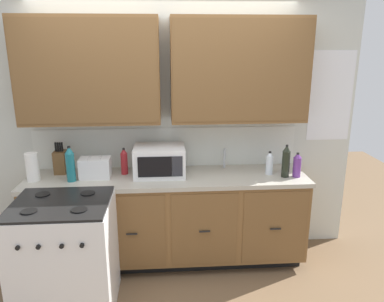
% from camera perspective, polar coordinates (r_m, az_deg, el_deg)
% --- Properties ---
extents(ground_plane, '(8.00, 8.00, 0.00)m').
position_cam_1_polar(ground_plane, '(3.75, -3.45, -18.56)').
color(ground_plane, brown).
extents(wall_unit, '(3.83, 0.40, 2.56)m').
position_cam_1_polar(wall_unit, '(3.62, -3.97, 8.54)').
color(wall_unit, silver).
rests_on(wall_unit, ground_plane).
extents(counter_run, '(2.66, 0.64, 0.91)m').
position_cam_1_polar(counter_run, '(3.77, -3.61, -10.11)').
color(counter_run, black).
rests_on(counter_run, ground_plane).
extents(stove_range, '(0.76, 0.68, 0.95)m').
position_cam_1_polar(stove_range, '(3.32, -18.54, -14.82)').
color(stove_range, white).
rests_on(stove_range, ground_plane).
extents(microwave, '(0.48, 0.37, 0.28)m').
position_cam_1_polar(microwave, '(3.59, -4.95, -1.48)').
color(microwave, white).
rests_on(microwave, counter_run).
extents(toaster, '(0.28, 0.18, 0.19)m').
position_cam_1_polar(toaster, '(3.63, -14.41, -2.47)').
color(toaster, white).
rests_on(toaster, counter_run).
extents(knife_block, '(0.11, 0.14, 0.31)m').
position_cam_1_polar(knife_block, '(3.85, -19.25, -1.53)').
color(knife_block, brown).
rests_on(knife_block, counter_run).
extents(sink_faucet, '(0.02, 0.02, 0.20)m').
position_cam_1_polar(sink_faucet, '(3.81, 4.91, -1.07)').
color(sink_faucet, '#B2B5BA').
rests_on(sink_faucet, counter_run).
extents(paper_towel_roll, '(0.12, 0.12, 0.26)m').
position_cam_1_polar(paper_towel_roll, '(3.73, -22.98, -2.25)').
color(paper_towel_roll, white).
rests_on(paper_towel_roll, counter_run).
extents(bottle_teal, '(0.08, 0.08, 0.33)m').
position_cam_1_polar(bottle_teal, '(3.58, -17.92, -1.92)').
color(bottle_teal, '#1E707A').
rests_on(bottle_teal, counter_run).
extents(bottle_dark, '(0.07, 0.07, 0.31)m').
position_cam_1_polar(bottle_dark, '(3.63, 14.01, -1.53)').
color(bottle_dark, black).
rests_on(bottle_dark, counter_run).
extents(bottle_red, '(0.07, 0.07, 0.26)m').
position_cam_1_polar(bottle_red, '(3.67, -10.22, -1.55)').
color(bottle_red, maroon).
rests_on(bottle_red, counter_run).
extents(bottle_clear, '(0.07, 0.07, 0.23)m').
position_cam_1_polar(bottle_clear, '(3.68, 11.63, -1.80)').
color(bottle_clear, silver).
rests_on(bottle_clear, counter_run).
extents(bottle_violet, '(0.07, 0.07, 0.24)m').
position_cam_1_polar(bottle_violet, '(3.67, 15.60, -2.06)').
color(bottle_violet, '#663384').
rests_on(bottle_violet, counter_run).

